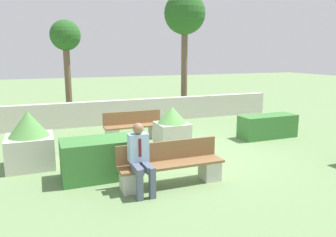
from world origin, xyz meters
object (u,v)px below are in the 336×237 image
tree_leftmost (66,40)px  planter_corner_right (172,129)px  planter_corner_left (30,141)px  bench_front (171,168)px  person_seated_man (140,155)px  bench_left_side (134,129)px  tree_center_left (185,16)px

tree_leftmost → planter_corner_right: bearing=-66.5°
planter_corner_left → bench_front: bearing=-39.3°
person_seated_man → tree_leftmost: size_ratio=0.35×
bench_front → person_seated_man: size_ratio=1.63×
person_seated_man → tree_leftmost: 7.88m
bench_front → tree_leftmost: (-1.31, 7.35, 2.76)m
bench_left_side → tree_leftmost: size_ratio=0.48×
person_seated_man → bench_left_side: bearing=76.0°
tree_leftmost → bench_front: bearing=-79.9°
person_seated_man → planter_corner_left: 3.06m
bench_left_side → person_seated_man: bearing=-100.8°
person_seated_man → tree_leftmost: bearing=94.7°
tree_center_left → tree_leftmost: bearing=-178.4°
tree_leftmost → tree_center_left: bearing=1.6°
tree_center_left → bench_left_side: bearing=-131.9°
bench_front → bench_left_side: 3.71m
bench_front → bench_left_side: same height
tree_center_left → planter_corner_right: bearing=-117.5°
planter_corner_right → tree_center_left: (2.75, 5.28, 3.60)m
planter_corner_left → tree_center_left: (6.34, 5.31, 3.58)m
bench_left_side → planter_corner_left: planter_corner_left is taller
person_seated_man → planter_corner_right: 2.86m
planter_corner_left → planter_corner_right: 3.59m
bench_front → planter_corner_left: bearing=140.7°
planter_corner_right → person_seated_man: bearing=-124.4°
planter_corner_left → person_seated_man: bearing=-49.7°
bench_left_side → tree_leftmost: bearing=116.7°
bench_front → tree_center_left: (3.67, 7.49, 3.85)m
tree_leftmost → tree_center_left: (4.98, 0.14, 1.09)m
bench_front → tree_center_left: tree_center_left is taller
person_seated_man → bench_front: bearing=11.7°
planter_corner_right → bench_left_side: bearing=113.7°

